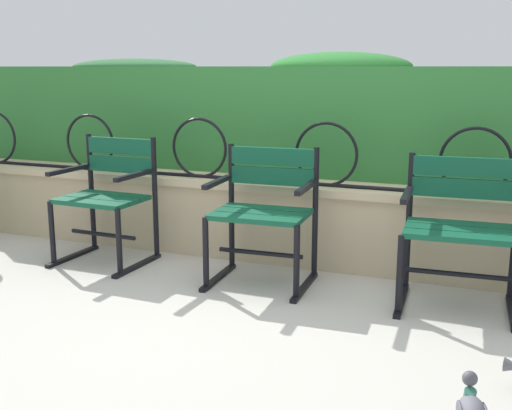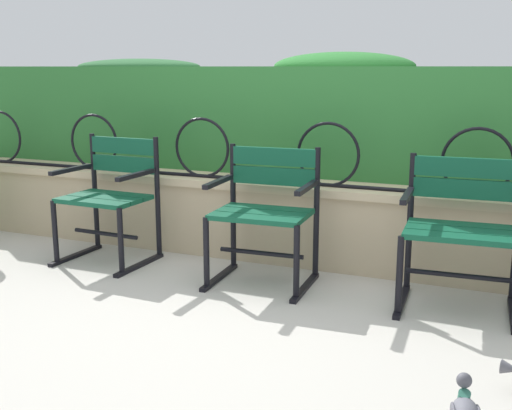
{
  "view_description": "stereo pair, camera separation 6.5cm",
  "coord_description": "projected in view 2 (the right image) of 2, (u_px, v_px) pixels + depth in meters",
  "views": [
    {
      "loc": [
        1.27,
        -3.06,
        1.3
      ],
      "look_at": [
        0.0,
        0.16,
        0.55
      ],
      "focal_mm": 44.65,
      "sensor_mm": 36.0,
      "label": 1
    },
    {
      "loc": [
        1.33,
        -3.04,
        1.3
      ],
      "look_at": [
        0.0,
        0.16,
        0.55
      ],
      "focal_mm": 44.65,
      "sensor_mm": 36.0,
      "label": 2
    }
  ],
  "objects": [
    {
      "name": "ground_plane",
      "position": [
        245.0,
        308.0,
        3.52
      ],
      "size": [
        60.0,
        60.0,
        0.0
      ],
      "primitive_type": "plane",
      "color": "#BCB7AD"
    },
    {
      "name": "stone_wall",
      "position": [
        301.0,
        221.0,
        4.32
      ],
      "size": [
        6.46,
        0.41,
        0.54
      ],
      "color": "tan",
      "rests_on": "ground"
    },
    {
      "name": "iron_arch_fence",
      "position": [
        267.0,
        155.0,
        4.24
      ],
      "size": [
        5.93,
        0.02,
        0.42
      ],
      "color": "black",
      "rests_on": "stone_wall"
    },
    {
      "name": "hedge_row",
      "position": [
        333.0,
        114.0,
        4.59
      ],
      "size": [
        6.33,
        0.64,
        0.9
      ],
      "color": "#2D7033",
      "rests_on": "stone_wall"
    },
    {
      "name": "park_chair_left",
      "position": [
        111.0,
        194.0,
        4.32
      ],
      "size": [
        0.59,
        0.54,
        0.84
      ],
      "color": "#0F4C33",
      "rests_on": "ground"
    },
    {
      "name": "park_chair_centre",
      "position": [
        265.0,
        209.0,
        3.87
      ],
      "size": [
        0.62,
        0.55,
        0.83
      ],
      "color": "#0F4C33",
      "rests_on": "ground"
    },
    {
      "name": "park_chair_right",
      "position": [
        462.0,
        226.0,
        3.46
      ],
      "size": [
        0.65,
        0.56,
        0.82
      ],
      "color": "#0F4C33",
      "rests_on": "ground"
    }
  ]
}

